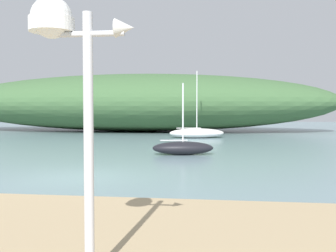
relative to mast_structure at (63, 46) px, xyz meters
name	(u,v)px	position (x,y,z in m)	size (l,w,h in m)	color
ground_plane	(76,177)	(-2.86, 7.81, -3.03)	(120.00, 120.00, 0.00)	gray
distant_hill	(136,103)	(-6.69, 34.89, -0.09)	(41.11, 12.88, 5.88)	#3D6038
mast_structure	(63,46)	(0.00, 0.00, 0.00)	(1.28, 0.54, 3.41)	silver
sailboat_far_right	(183,148)	(0.11, 14.59, -2.68)	(3.18, 1.59, 3.55)	black
sailboat_near_shore	(197,133)	(0.17, 25.95, -2.64)	(4.59, 2.57, 5.27)	white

